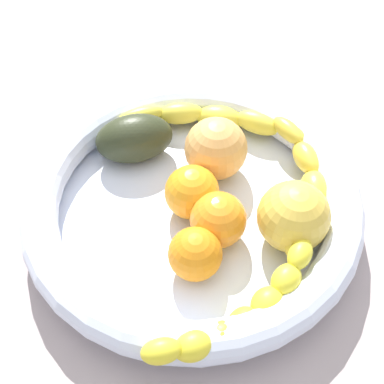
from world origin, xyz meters
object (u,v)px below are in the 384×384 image
banana_draped_right (243,315)px  orange_mid_left (192,192)px  apple_yellow (293,216)px  peach_blush (216,149)px  orange_front (197,254)px  banana_draped_left (307,185)px  banana_arching_top (218,120)px  fruit_bowl (192,202)px  orange_mid_right (218,220)px  avocado_dark (134,138)px

banana_draped_right → orange_mid_left: orange_mid_left is taller
apple_yellow → peach_blush: apple_yellow is taller
peach_blush → orange_front: bearing=168.4°
banana_draped_right → banana_draped_left: bearing=-30.0°
orange_front → banana_arching_top: bearing=-10.3°
orange_front → orange_mid_left: orange_mid_left is taller
fruit_bowl → orange_mid_right: size_ratio=6.23×
orange_front → orange_mid_left: (7.62, 0.17, 0.27)cm
banana_draped_left → orange_mid_right: (-4.78, 10.25, 0.56)cm
fruit_bowl → banana_draped_right: bearing=-164.6°
orange_mid_left → apple_yellow: size_ratio=0.80×
fruit_bowl → orange_front: size_ratio=6.80×
apple_yellow → banana_draped_left: bearing=-27.1°
banana_draped_right → orange_mid_left: (14.26, 3.91, 0.19)cm
banana_draped_right → avocado_dark: (22.90, 10.40, 0.03)cm
banana_arching_top → peach_blush: bearing=172.5°
orange_mid_right → peach_blush: 9.54cm
orange_mid_left → banana_arching_top: bearing=-17.2°
avocado_dark → peach_blush: bearing=-107.0°
fruit_bowl → banana_arching_top: 12.77cm
fruit_bowl → banana_draped_right: 14.87cm
fruit_bowl → apple_yellow: 11.22cm
apple_yellow → fruit_bowl: bearing=67.3°
banana_arching_top → orange_front: bearing=169.7°
fruit_bowl → peach_blush: 6.91cm
banana_arching_top → orange_front: orange_front is taller
fruit_bowl → banana_draped_left: size_ratio=1.78×
banana_arching_top → orange_front: (-19.77, 3.60, 0.53)cm
orange_mid_right → avocado_dark: size_ratio=0.64×
peach_blush → fruit_bowl: bearing=152.8°
banana_arching_top → avocado_dark: 10.87cm
banana_draped_left → peach_blush: (4.73, 9.82, 1.22)cm
banana_draped_left → apple_yellow: (-5.26, 2.69, 1.32)cm
banana_draped_left → fruit_bowl: bearing=94.6°
orange_front → apple_yellow: bearing=-71.0°
banana_draped_right → peach_blush: peach_blush is taller
banana_draped_left → orange_mid_left: (-1.03, 12.75, 0.58)cm
orange_mid_left → avocado_dark: 10.82cm
banana_draped_left → orange_mid_left: orange_mid_left is taller
banana_draped_left → apple_yellow: size_ratio=2.77×
banana_draped_left → orange_mid_right: orange_mid_right is taller
banana_draped_left → banana_draped_right: banana_draped_right is taller
fruit_bowl → banana_draped_right: banana_draped_right is taller
banana_draped_right → banana_arching_top: banana_draped_right is taller
fruit_bowl → peach_blush: bearing=-27.2°
fruit_bowl → orange_mid_left: (0.00, -0.03, 1.77)cm
banana_draped_right → apple_yellow: 11.80cm
avocado_dark → orange_mid_right: bearing=-144.0°
orange_front → banana_draped_left: bearing=-55.5°
banana_draped_left → orange_mid_left: 12.80cm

